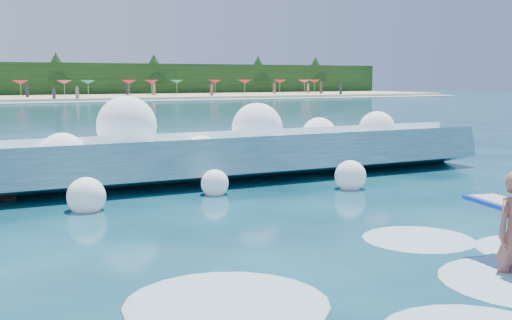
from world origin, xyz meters
name	(u,v)px	position (x,y,z in m)	size (l,w,h in m)	color
ground	(232,251)	(0.00, 0.00, 0.00)	(200.00, 200.00, 0.00)	#072538
breaking_wave	(172,161)	(1.57, 7.06, 0.58)	(19.40, 2.96, 1.67)	teal
wave_spray	(149,141)	(0.91, 6.95, 1.19)	(14.85, 4.60, 2.49)	white
surf_foam	(440,282)	(1.86, -2.84, 0.00)	(9.26, 5.83, 0.13)	silver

